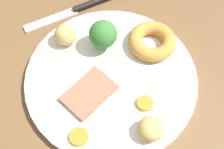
{
  "coord_description": "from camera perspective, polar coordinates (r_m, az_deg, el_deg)",
  "views": [
    {
      "loc": [
        -21.33,
        13.12,
        47.97
      ],
      "look_at": [
        -0.31,
        1.19,
        6.0
      ],
      "focal_mm": 48.05,
      "sensor_mm": 36.0,
      "label": 1
    }
  ],
  "objects": [
    {
      "name": "yorkshire_pudding",
      "position": [
        0.52,
        7.62,
        6.29
      ],
      "size": [
        8.24,
        8.24,
        2.4
      ],
      "primitive_type": "torus",
      "color": "#C68938",
      "rests_on": "dinner_plate"
    },
    {
      "name": "carrot_coin_back",
      "position": [
        0.47,
        6.31,
        -5.45
      ],
      "size": [
        2.62,
        2.62,
        0.63
      ],
      "primitive_type": "cylinder",
      "color": "orange",
      "rests_on": "dinner_plate"
    },
    {
      "name": "meat_slice_main",
      "position": [
        0.48,
        -4.4,
        -3.48
      ],
      "size": [
        7.62,
        9.42,
        0.8
      ],
      "primitive_type": "cube",
      "rotation": [
        0.0,
        0.0,
        1.87
      ],
      "color": "#9E664C",
      "rests_on": "dinner_plate"
    },
    {
      "name": "dining_table",
      "position": [
        0.53,
        0.97,
        -1.47
      ],
      "size": [
        120.0,
        84.0,
        3.6
      ],
      "primitive_type": "cube",
      "color": "brown",
      "rests_on": "ground"
    },
    {
      "name": "knife",
      "position": [
        0.6,
        -6.45,
        12.32
      ],
      "size": [
        2.31,
        18.55,
        1.2
      ],
      "rotation": [
        0.0,
        0.0,
        1.52
      ],
      "color": "black",
      "rests_on": "dining_table"
    },
    {
      "name": "broccoli_floret",
      "position": [
        0.5,
        -1.71,
        7.58
      ],
      "size": [
        4.8,
        4.8,
        5.65
      ],
      "color": "#8CB766",
      "rests_on": "dinner_plate"
    },
    {
      "name": "roast_potato_right",
      "position": [
        0.44,
        7.4,
        -10.2
      ],
      "size": [
        4.39,
        4.38,
        3.09
      ],
      "primitive_type": "ellipsoid",
      "rotation": [
        0.0,
        0.0,
        0.16
      ],
      "color": "#D8B260",
      "rests_on": "dinner_plate"
    },
    {
      "name": "dinner_plate",
      "position": [
        0.5,
        0.0,
        -0.97
      ],
      "size": [
        28.5,
        28.5,
        1.4
      ],
      "primitive_type": "cylinder",
      "color": "white",
      "rests_on": "dining_table"
    },
    {
      "name": "carrot_coin_front",
      "position": [
        0.45,
        -6.31,
        -11.67
      ],
      "size": [
        2.85,
        2.85,
        0.61
      ],
      "primitive_type": "cylinder",
      "color": "orange",
      "rests_on": "dinner_plate"
    },
    {
      "name": "roast_potato_left",
      "position": [
        0.52,
        -8.83,
        7.46
      ],
      "size": [
        5.36,
        5.35,
        3.68
      ],
      "primitive_type": "ellipsoid",
      "rotation": [
        0.0,
        0.0,
        3.91
      ],
      "color": "#D8B260",
      "rests_on": "dinner_plate"
    }
  ]
}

